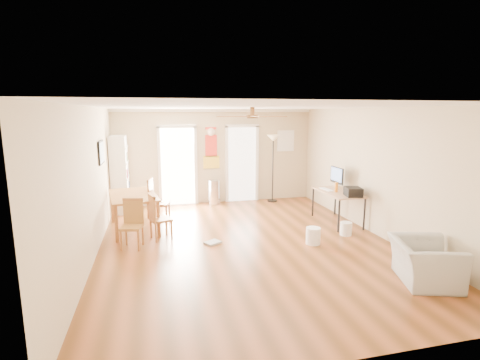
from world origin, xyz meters
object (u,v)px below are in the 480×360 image
object	(u,v)px
dining_chair_right_a	(159,201)
wastebasket_b	(346,229)
dining_table	(134,212)
computer_desk	(337,207)
wastebasket_a	(313,236)
dining_chair_near	(131,224)
torchiere_lamp	(273,169)
bookshelf	(120,174)
trash_can	(214,192)
printer	(353,192)
dining_chair_right_b	(161,217)
armchair	(424,262)

from	to	relation	value
dining_chair_right_a	wastebasket_b	bearing A→B (deg)	-103.07
dining_table	computer_desk	bearing A→B (deg)	-7.35
computer_desk	wastebasket_a	bearing A→B (deg)	-133.90
dining_chair_near	torchiere_lamp	world-z (taller)	torchiere_lamp
bookshelf	trash_can	bearing A→B (deg)	-2.12
torchiere_lamp	printer	size ratio (longest dim) A/B	5.09
dining_chair_right_b	armchair	distance (m)	4.71
dining_chair_right_a	computer_desk	bearing A→B (deg)	-90.64
dining_chair_right_a	dining_chair_near	xyz separation A→B (m)	(-0.54, -1.49, -0.06)
dining_chair_right_b	computer_desk	size ratio (longest dim) A/B	0.67
dining_table	bookshelf	bearing A→B (deg)	103.57
torchiere_lamp	armchair	world-z (taller)	torchiere_lamp
torchiere_lamp	printer	world-z (taller)	torchiere_lamp
dining_chair_right_b	torchiere_lamp	bearing A→B (deg)	-68.67
bookshelf	dining_table	bearing A→B (deg)	-82.92
dining_chair_right_a	trash_can	xyz separation A→B (m)	(1.50, 1.45, -0.18)
computer_desk	armchair	size ratio (longest dim) A/B	1.42
dining_chair_near	torchiere_lamp	size ratio (longest dim) A/B	0.48
dining_chair_right_a	trash_can	size ratio (longest dim) A/B	1.52
printer	armchair	bearing A→B (deg)	-84.05
dining_chair_right_b	dining_table	bearing A→B (deg)	18.58
wastebasket_a	wastebasket_b	distance (m)	0.93
computer_desk	printer	bearing A→B (deg)	-79.63
dining_chair_near	computer_desk	bearing A→B (deg)	20.38
wastebasket_b	bookshelf	bearing A→B (deg)	146.88
dining_chair_right_a	torchiere_lamp	bearing A→B (deg)	-54.03
dining_table	torchiere_lamp	bearing A→B (deg)	24.78
dining_chair_right_a	printer	xyz separation A→B (m)	(4.05, -1.41, 0.31)
armchair	trash_can	bearing A→B (deg)	40.74
dining_chair_right_a	torchiere_lamp	world-z (taller)	torchiere_lamp
dining_chair_right_a	armchair	world-z (taller)	dining_chair_right_a
wastebasket_b	dining_table	bearing A→B (deg)	161.41
dining_chair_right_a	wastebasket_a	xyz separation A→B (m)	(2.84, -2.08, -0.35)
dining_table	wastebasket_b	bearing A→B (deg)	-18.59
dining_chair_near	dining_chair_right_a	bearing A→B (deg)	83.14
trash_can	printer	xyz separation A→B (m)	(2.55, -2.86, 0.49)
dining_chair_right_a	dining_chair_near	distance (m)	1.58
computer_desk	dining_chair_right_a	bearing A→B (deg)	166.98
trash_can	computer_desk	distance (m)	3.41
dining_chair_near	wastebasket_a	bearing A→B (deg)	3.19
dining_chair_near	armchair	bearing A→B (deg)	-16.77
dining_chair_right_b	dining_chair_near	size ratio (longest dim) A/B	1.00
dining_table	wastebasket_b	xyz separation A→B (m)	(4.26, -1.43, -0.25)
bookshelf	wastebasket_b	bearing A→B (deg)	-39.61
dining_chair_right_b	printer	xyz separation A→B (m)	(4.05, -0.30, 0.37)
bookshelf	computer_desk	world-z (taller)	bookshelf
dining_chair_right_a	dining_chair_near	size ratio (longest dim) A/B	1.13
wastebasket_a	wastebasket_b	xyz separation A→B (m)	(0.88, 0.31, -0.02)
dining_chair_right_b	wastebasket_b	distance (m)	3.79
dining_chair_near	printer	xyz separation A→B (m)	(4.59, 0.08, 0.37)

